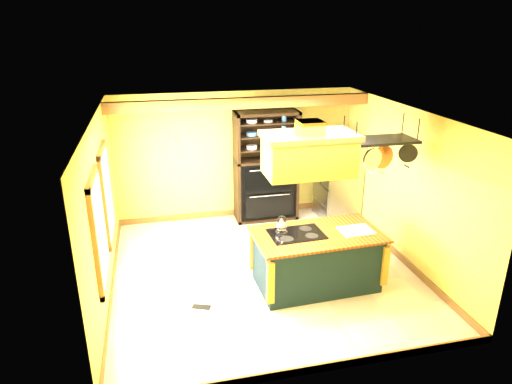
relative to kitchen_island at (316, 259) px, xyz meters
name	(u,v)px	position (x,y,z in m)	size (l,w,h in m)	color
floor	(263,271)	(-0.71, 0.60, -0.47)	(5.00, 5.00, 0.00)	beige
ceiling	(265,114)	(-0.71, 0.60, 2.23)	(5.00, 5.00, 0.00)	white
wall_back	(235,156)	(-0.71, 3.10, 0.88)	(5.00, 0.02, 2.70)	#D9BF4F
wall_front	(318,277)	(-0.71, -1.90, 0.88)	(5.00, 0.02, 2.70)	#D9BF4F
wall_left	(102,211)	(-3.21, 0.60, 0.88)	(0.02, 5.00, 2.70)	#D9BF4F
wall_right	(404,186)	(1.79, 0.60, 0.88)	(0.02, 5.00, 2.70)	#D9BF4F
ceiling_beam	(242,103)	(-0.71, 2.30, 2.12)	(5.00, 0.15, 0.20)	brown
window_near	(99,230)	(-3.18, -0.20, 0.93)	(0.06, 1.06, 1.56)	brown
window_far	(107,194)	(-3.18, 1.20, 0.93)	(0.06, 1.06, 1.56)	brown
kitchen_island	(316,259)	(0.00, 0.00, 0.00)	(2.05, 1.19, 1.11)	black
range_hood	(309,152)	(-0.20, 0.00, 1.77)	(1.36, 0.77, 0.80)	#BB7A2E
pot_rack	(379,146)	(0.91, 0.00, 1.80)	(1.15, 0.54, 0.83)	black
refrigerator	(338,179)	(1.38, 2.50, 0.39)	(0.77, 0.91, 1.77)	gray
hutch	(266,178)	(-0.12, 2.85, 0.43)	(1.31, 0.60, 2.32)	black
floor_register	(201,307)	(-1.88, -0.21, -0.46)	(0.28, 0.12, 0.01)	black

